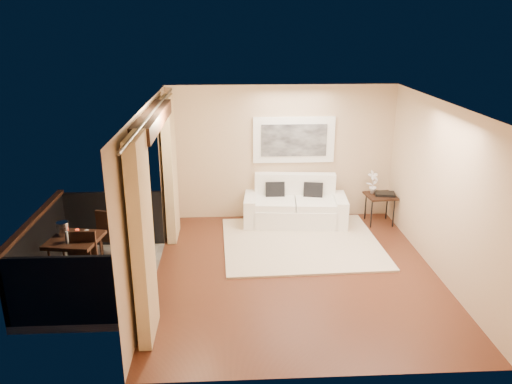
{
  "coord_description": "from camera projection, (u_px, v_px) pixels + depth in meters",
  "views": [
    {
      "loc": [
        -1.03,
        -7.15,
        3.85
      ],
      "look_at": [
        -0.59,
        0.99,
        1.05
      ],
      "focal_mm": 35.0,
      "sensor_mm": 36.0,
      "label": 1
    }
  ],
  "objects": [
    {
      "name": "tray",
      "position": [
        385.0,
        194.0,
        9.83
      ],
      "size": [
        0.43,
        0.35,
        0.05
      ],
      "primitive_type": "cube",
      "rotation": [
        0.0,
        0.0,
        -0.19
      ],
      "color": "black",
      "rests_on": "side_table"
    },
    {
      "name": "vase",
      "position": [
        67.0,
        237.0,
        7.12
      ],
      "size": [
        0.04,
        0.04,
        0.18
      ],
      "primitive_type": "cylinder",
      "color": "white",
      "rests_on": "bistro_table"
    },
    {
      "name": "balcony_chair_far",
      "position": [
        112.0,
        232.0,
        8.21
      ],
      "size": [
        0.52,
        0.52,
        0.96
      ],
      "rotation": [
        0.0,
        0.0,
        2.84
      ],
      "color": "black",
      "rests_on": "balcony"
    },
    {
      "name": "artwork",
      "position": [
        294.0,
        140.0,
        9.87
      ],
      "size": [
        1.62,
        0.07,
        0.92
      ],
      "color": "white",
      "rests_on": "room_shell"
    },
    {
      "name": "glass_a",
      "position": [
        81.0,
        237.0,
        7.21
      ],
      "size": [
        0.06,
        0.06,
        0.12
      ],
      "primitive_type": "cylinder",
      "color": "silver",
      "rests_on": "bistro_table"
    },
    {
      "name": "side_table",
      "position": [
        380.0,
        198.0,
        9.86
      ],
      "size": [
        0.6,
        0.6,
        0.6
      ],
      "rotation": [
        0.0,
        0.0,
        0.1
      ],
      "color": "black",
      "rests_on": "floor"
    },
    {
      "name": "curtains",
      "position": [
        159.0,
        197.0,
        7.51
      ],
      "size": [
        0.16,
        4.8,
        2.64
      ],
      "color": "#D6B783",
      "rests_on": "ground"
    },
    {
      "name": "sofa",
      "position": [
        295.0,
        207.0,
        9.93
      ],
      "size": [
        2.06,
        1.03,
        0.96
      ],
      "rotation": [
        0.0,
        0.0,
        -0.09
      ],
      "color": "white",
      "rests_on": "floor"
    },
    {
      "name": "balcony_chair_near",
      "position": [
        81.0,
        260.0,
        7.2
      ],
      "size": [
        0.44,
        0.45,
        0.99
      ],
      "rotation": [
        0.0,
        0.0,
        -0.03
      ],
      "color": "black",
      "rests_on": "balcony"
    },
    {
      "name": "rug",
      "position": [
        301.0,
        243.0,
        9.1
      ],
      "size": [
        2.88,
        2.53,
        0.04
      ],
      "primitive_type": "cube",
      "rotation": [
        0.0,
        0.0,
        0.03
      ],
      "color": "beige",
      "rests_on": "floor"
    },
    {
      "name": "ice_bucket",
      "position": [
        63.0,
        228.0,
        7.41
      ],
      "size": [
        0.18,
        0.18,
        0.2
      ],
      "primitive_type": "cylinder",
      "color": "white",
      "rests_on": "bistro_table"
    },
    {
      "name": "balcony",
      "position": [
        87.0,
        268.0,
        7.83
      ],
      "size": [
        1.81,
        2.6,
        1.17
      ],
      "color": "#605B56",
      "rests_on": "ground"
    },
    {
      "name": "room_shell",
      "position": [
        152.0,
        119.0,
        7.13
      ],
      "size": [
        5.0,
        6.4,
        5.0
      ],
      "color": "white",
      "rests_on": "ground"
    },
    {
      "name": "floor",
      "position": [
        296.0,
        273.0,
        8.05
      ],
      "size": [
        5.0,
        5.0,
        0.0
      ],
      "primitive_type": "plane",
      "color": "#562A19",
      "rests_on": "ground"
    },
    {
      "name": "orchid",
      "position": [
        373.0,
        182.0,
        9.87
      ],
      "size": [
        0.29,
        0.24,
        0.46
      ],
      "primitive_type": "imported",
      "rotation": [
        0.0,
        0.0,
        0.39
      ],
      "color": "white",
      "rests_on": "side_table"
    },
    {
      "name": "bistro_table",
      "position": [
        75.0,
        243.0,
        7.35
      ],
      "size": [
        0.81,
        0.81,
        0.83
      ],
      "rotation": [
        0.0,
        0.0,
        -0.16
      ],
      "color": "black",
      "rests_on": "balcony"
    },
    {
      "name": "candle",
      "position": [
        77.0,
        231.0,
        7.46
      ],
      "size": [
        0.06,
        0.06,
        0.07
      ],
      "primitive_type": "cylinder",
      "color": "red",
      "rests_on": "bistro_table"
    },
    {
      "name": "glass_b",
      "position": [
        87.0,
        234.0,
        7.32
      ],
      "size": [
        0.06,
        0.06,
        0.12
      ],
      "primitive_type": "cylinder",
      "color": "silver",
      "rests_on": "bistro_table"
    }
  ]
}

